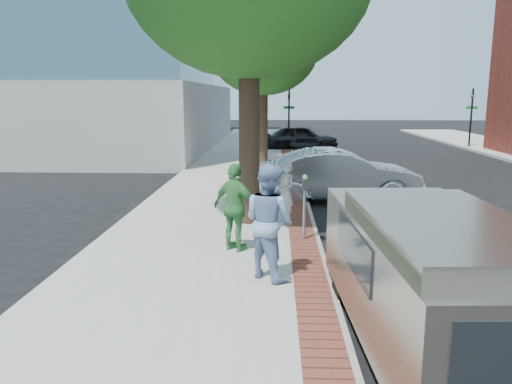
{
  "coord_description": "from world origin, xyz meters",
  "views": [
    {
      "loc": [
        0.07,
        -10.6,
        3.36
      ],
      "look_at": [
        -0.37,
        0.53,
        1.2
      ],
      "focal_mm": 35.0,
      "sensor_mm": 36.0,
      "label": 1
    }
  ],
  "objects_px": {
    "parking_meter": "(305,194)",
    "person_officer": "(269,221)",
    "sedan_silver": "(340,175)",
    "van": "(427,271)",
    "person_gray": "(286,193)",
    "bg_car": "(301,138)",
    "person_green": "(235,207)"
  },
  "relations": [
    {
      "from": "parking_meter",
      "to": "person_gray",
      "type": "height_order",
      "value": "person_gray"
    },
    {
      "from": "parking_meter",
      "to": "van",
      "type": "distance_m",
      "value": 4.73
    },
    {
      "from": "person_gray",
      "to": "person_green",
      "type": "relative_size",
      "value": 0.84
    },
    {
      "from": "parking_meter",
      "to": "person_officer",
      "type": "xyz_separation_m",
      "value": [
        -0.76,
        -2.4,
        -0.03
      ]
    },
    {
      "from": "person_gray",
      "to": "person_officer",
      "type": "relative_size",
      "value": 0.76
    },
    {
      "from": "person_gray",
      "to": "person_green",
      "type": "height_order",
      "value": "person_green"
    },
    {
      "from": "parking_meter",
      "to": "sedan_silver",
      "type": "relative_size",
      "value": 0.29
    },
    {
      "from": "person_gray",
      "to": "person_officer",
      "type": "xyz_separation_m",
      "value": [
        -0.38,
        -3.94,
        0.25
      ]
    },
    {
      "from": "bg_car",
      "to": "person_officer",
      "type": "bearing_deg",
      "value": 169.93
    },
    {
      "from": "person_officer",
      "to": "van",
      "type": "distance_m",
      "value": 3.02
    },
    {
      "from": "parking_meter",
      "to": "bg_car",
      "type": "distance_m",
      "value": 20.2
    },
    {
      "from": "person_green",
      "to": "bg_car",
      "type": "relative_size",
      "value": 0.4
    },
    {
      "from": "person_officer",
      "to": "person_green",
      "type": "distance_m",
      "value": 1.7
    },
    {
      "from": "sedan_silver",
      "to": "bg_car",
      "type": "bearing_deg",
      "value": -2.55
    },
    {
      "from": "person_gray",
      "to": "sedan_silver",
      "type": "height_order",
      "value": "person_gray"
    },
    {
      "from": "parking_meter",
      "to": "person_officer",
      "type": "bearing_deg",
      "value": -107.65
    },
    {
      "from": "person_officer",
      "to": "sedan_silver",
      "type": "height_order",
      "value": "person_officer"
    },
    {
      "from": "person_green",
      "to": "sedan_silver",
      "type": "relative_size",
      "value": 0.36
    },
    {
      "from": "bg_car",
      "to": "van",
      "type": "bearing_deg",
      "value": 175.27
    },
    {
      "from": "person_gray",
      "to": "van",
      "type": "bearing_deg",
      "value": -20.06
    },
    {
      "from": "person_green",
      "to": "van",
      "type": "distance_m",
      "value": 4.65
    },
    {
      "from": "bg_car",
      "to": "van",
      "type": "height_order",
      "value": "van"
    },
    {
      "from": "parking_meter",
      "to": "person_officer",
      "type": "relative_size",
      "value": 0.72
    },
    {
      "from": "person_officer",
      "to": "person_gray",
      "type": "bearing_deg",
      "value": -51.27
    },
    {
      "from": "sedan_silver",
      "to": "bg_car",
      "type": "relative_size",
      "value": 1.1
    },
    {
      "from": "person_green",
      "to": "van",
      "type": "height_order",
      "value": "person_green"
    },
    {
      "from": "van",
      "to": "bg_car",
      "type": "bearing_deg",
      "value": 88.32
    },
    {
      "from": "parking_meter",
      "to": "van",
      "type": "bearing_deg",
      "value": -72.96
    },
    {
      "from": "parking_meter",
      "to": "bg_car",
      "type": "height_order",
      "value": "parking_meter"
    },
    {
      "from": "person_gray",
      "to": "bg_car",
      "type": "distance_m",
      "value": 18.68
    },
    {
      "from": "sedan_silver",
      "to": "van",
      "type": "height_order",
      "value": "van"
    },
    {
      "from": "van",
      "to": "person_officer",
      "type": "bearing_deg",
      "value": 132.54
    }
  ]
}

